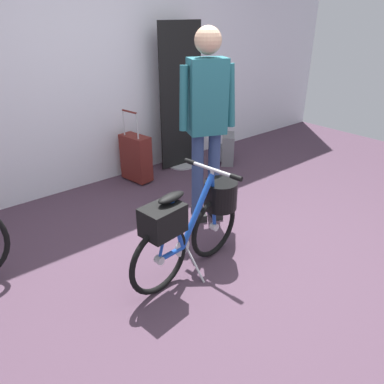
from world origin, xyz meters
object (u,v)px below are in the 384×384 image
at_px(visitor_near_wall, 207,116).
at_px(backpack_on_floor, 227,149).
at_px(floor_banner_stand, 181,106).
at_px(rolling_suitcase, 136,158).
at_px(folding_bike_foreground, 193,221).

distance_m(visitor_near_wall, backpack_on_floor, 1.61).
bearing_deg(backpack_on_floor, floor_banner_stand, 149.37).
distance_m(floor_banner_stand, rolling_suitcase, 0.84).
bearing_deg(visitor_near_wall, folding_bike_foreground, -137.94).
bearing_deg(backpack_on_floor, folding_bike_foreground, -141.39).
bearing_deg(rolling_suitcase, backpack_on_floor, -12.61).
bearing_deg(floor_banner_stand, rolling_suitcase, -177.09).
relative_size(rolling_suitcase, backpack_on_floor, 2.20).
height_order(folding_bike_foreground, rolling_suitcase, rolling_suitcase).
relative_size(floor_banner_stand, folding_bike_foreground, 1.54).
bearing_deg(floor_banner_stand, backpack_on_floor, -30.63).
relative_size(visitor_near_wall, backpack_on_floor, 4.49).
bearing_deg(folding_bike_foreground, floor_banner_stand, 53.94).
bearing_deg(floor_banner_stand, folding_bike_foreground, -126.06).
distance_m(folding_bike_foreground, rolling_suitcase, 1.77).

